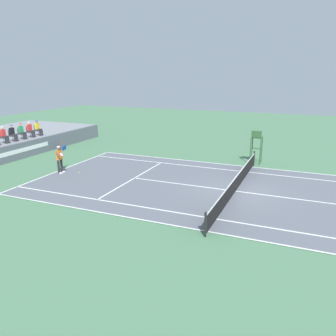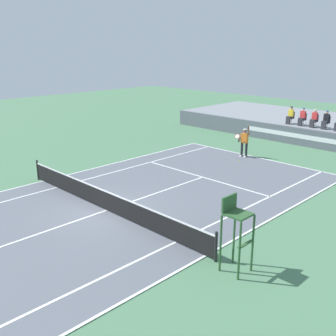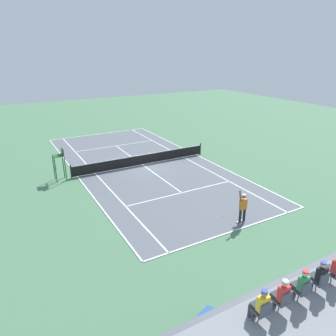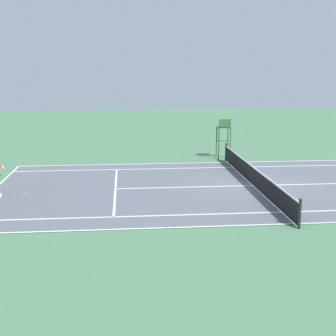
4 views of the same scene
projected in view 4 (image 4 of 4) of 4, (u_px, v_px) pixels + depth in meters
name	position (u px, v px, depth m)	size (l,w,h in m)	color
ground_plane	(253.00, 186.00, 21.94)	(80.00, 80.00, 0.00)	#4C7A56
court	(253.00, 186.00, 21.94)	(11.08, 23.88, 0.03)	slate
net	(253.00, 175.00, 21.83)	(11.98, 0.10, 1.07)	black
tennis_ball	(26.00, 193.00, 20.62)	(0.07, 0.07, 0.07)	#D1E533
umpire_chair	(224.00, 133.00, 28.09)	(0.77, 0.77, 2.44)	#2D562D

